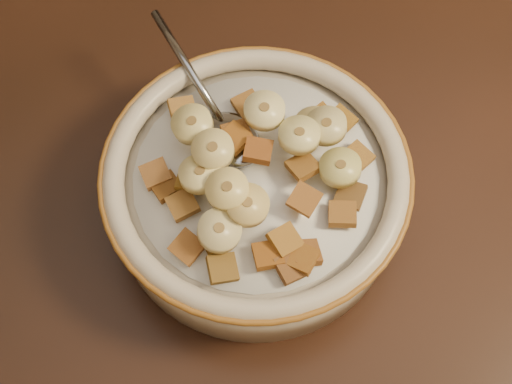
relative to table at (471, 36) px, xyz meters
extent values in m
cube|color=#422816|center=(0.00, 0.00, -0.78)|extent=(4.00, 4.50, 0.10)
cube|color=black|center=(0.00, 0.00, 0.00)|extent=(1.41, 0.92, 0.04)
cylinder|color=#B4B09F|center=(-0.25, -0.14, 0.05)|extent=(0.22, 0.22, 0.05)
cylinder|color=silver|center=(-0.25, -0.14, 0.07)|extent=(0.19, 0.19, 0.00)
ellipsoid|color=gray|center=(-0.26, -0.10, 0.08)|extent=(0.05, 0.06, 0.01)
cube|color=brown|center=(-0.29, -0.18, 0.08)|extent=(0.02, 0.02, 0.01)
cube|color=brown|center=(-0.31, -0.15, 0.08)|extent=(0.02, 0.02, 0.01)
cube|color=brown|center=(-0.26, -0.21, 0.08)|extent=(0.02, 0.02, 0.01)
cube|color=brown|center=(-0.26, -0.11, 0.09)|extent=(0.02, 0.02, 0.01)
cube|color=olive|center=(-0.20, -0.19, 0.08)|extent=(0.03, 0.03, 0.01)
cube|color=brown|center=(-0.29, -0.21, 0.08)|extent=(0.02, 0.02, 0.01)
cube|color=brown|center=(-0.25, -0.13, 0.10)|extent=(0.03, 0.03, 0.01)
cube|color=brown|center=(-0.26, -0.11, 0.09)|extent=(0.03, 0.03, 0.01)
cube|color=#94651B|center=(-0.18, -0.11, 0.08)|extent=(0.03, 0.03, 0.01)
cube|color=olive|center=(-0.25, -0.20, 0.09)|extent=(0.03, 0.03, 0.01)
cube|color=brown|center=(-0.23, -0.21, 0.08)|extent=(0.02, 0.02, 0.01)
cube|color=brown|center=(-0.25, -0.22, 0.08)|extent=(0.02, 0.02, 0.01)
cube|color=brown|center=(-0.24, -0.08, 0.08)|extent=(0.02, 0.03, 0.01)
cube|color=olive|center=(-0.17, -0.14, 0.08)|extent=(0.03, 0.03, 0.01)
cube|color=brown|center=(-0.30, -0.14, 0.09)|extent=(0.03, 0.03, 0.01)
cube|color=brown|center=(-0.31, -0.19, 0.08)|extent=(0.03, 0.03, 0.01)
cube|color=#9D5C2B|center=(-0.22, -0.17, 0.09)|extent=(0.03, 0.03, 0.01)
cube|color=olive|center=(-0.19, -0.11, 0.08)|extent=(0.03, 0.03, 0.01)
cube|color=brown|center=(-0.24, -0.21, 0.08)|extent=(0.03, 0.03, 0.01)
cube|color=#9B6433|center=(-0.32, -0.12, 0.08)|extent=(0.02, 0.02, 0.01)
cube|color=brown|center=(-0.32, -0.13, 0.08)|extent=(0.03, 0.03, 0.01)
cube|color=olive|center=(-0.22, -0.15, 0.09)|extent=(0.03, 0.03, 0.01)
cube|color=olive|center=(-0.29, -0.07, 0.08)|extent=(0.02, 0.02, 0.01)
cube|color=brown|center=(-0.19, -0.17, 0.08)|extent=(0.03, 0.03, 0.01)
cylinder|color=#E6D484|center=(-0.20, -0.12, 0.09)|extent=(0.03, 0.04, 0.01)
cylinder|color=beige|center=(-0.29, -0.18, 0.10)|extent=(0.04, 0.04, 0.02)
cylinder|color=tan|center=(-0.29, -0.10, 0.10)|extent=(0.04, 0.04, 0.02)
cylinder|color=#DDC37A|center=(-0.27, -0.17, 0.10)|extent=(0.04, 0.04, 0.01)
cylinder|color=#F7E380|center=(-0.28, -0.16, 0.10)|extent=(0.03, 0.03, 0.01)
cylinder|color=#FAEBA5|center=(-0.24, -0.10, 0.10)|extent=(0.04, 0.04, 0.01)
cylinder|color=#DED475|center=(-0.19, -0.16, 0.09)|extent=(0.04, 0.04, 0.01)
cylinder|color=#EAD074|center=(-0.28, -0.13, 0.10)|extent=(0.04, 0.04, 0.02)
cylinder|color=beige|center=(-0.19, -0.12, 0.10)|extent=(0.04, 0.04, 0.02)
cylinder|color=#F7EB9D|center=(-0.29, -0.14, 0.10)|extent=(0.04, 0.04, 0.02)
cylinder|color=beige|center=(-0.22, -0.13, 0.10)|extent=(0.04, 0.04, 0.01)
camera|label=1|loc=(-0.31, -0.39, 0.55)|focal=50.00mm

